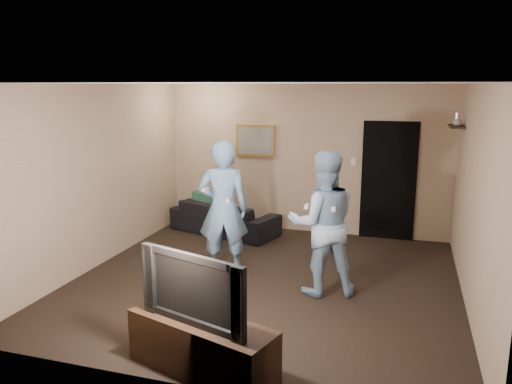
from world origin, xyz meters
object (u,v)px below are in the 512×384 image
(sofa, at_px, (225,217))
(tv_console, at_px, (202,347))
(wii_player_left, at_px, (223,209))
(wii_player_right, at_px, (323,223))
(television, at_px, (200,286))

(sofa, distance_m, tv_console, 4.43)
(tv_console, height_order, wii_player_left, wii_player_left)
(sofa, bearing_deg, wii_player_right, 151.45)
(sofa, distance_m, television, 4.46)
(sofa, relative_size, wii_player_left, 1.04)
(sofa, distance_m, wii_player_left, 2.11)
(television, xyz_separation_m, wii_player_right, (0.73, 2.11, 0.07))
(wii_player_right, bearing_deg, tv_console, -109.17)
(tv_console, relative_size, wii_player_left, 0.77)
(sofa, bearing_deg, television, 124.45)
(wii_player_left, bearing_deg, sofa, 110.27)
(tv_console, distance_m, television, 0.59)
(tv_console, bearing_deg, television, 0.00)
(television, xyz_separation_m, wii_player_left, (-0.67, 2.33, 0.10))
(sofa, xyz_separation_m, wii_player_right, (2.09, -2.10, 0.62))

